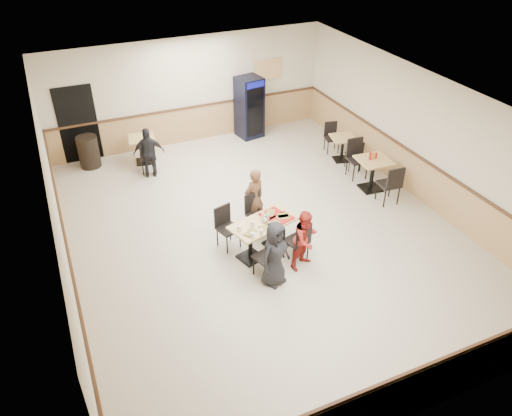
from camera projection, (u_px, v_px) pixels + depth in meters
name	position (u px, v px, depth m)	size (l,w,h in m)	color
ground	(263.00, 230.00, 10.98)	(10.00, 10.00, 0.00)	beige
room_shell	(284.00, 145.00, 13.20)	(10.00, 10.00, 10.00)	silver
main_table	(264.00, 232.00, 10.09)	(1.53, 1.05, 0.74)	black
main_chairs	(262.00, 234.00, 10.08)	(1.63, 1.90, 0.94)	black
diner_woman_left	(275.00, 254.00, 9.21)	(0.66, 0.43, 1.35)	black
diner_woman_right	(306.00, 239.00, 9.66)	(0.61, 0.48, 1.26)	maroon
diner_man_opposite	(254.00, 198.00, 10.75)	(0.51, 0.34, 1.41)	brown
lone_diner	(149.00, 153.00, 12.63)	(0.78, 0.33, 1.33)	black
tabletop_clutter	(269.00, 220.00, 9.95)	(1.23, 0.83, 0.12)	#AD0C0B
side_table_near	(373.00, 170.00, 12.15)	(0.82, 0.82, 0.82)	black
side_table_near_chair_south	(389.00, 183.00, 11.67)	(0.48, 0.48, 1.04)	black
side_table_near_chair_north	(358.00, 159.00, 12.66)	(0.48, 0.48, 1.04)	black
side_table_far	(343.00, 145.00, 13.48)	(0.76, 0.76, 0.68)	black
side_table_far_chair_south	(354.00, 154.00, 13.07)	(0.40, 0.40, 0.86)	black
side_table_far_chair_north	(332.00, 138.00, 13.91)	(0.40, 0.40, 0.86)	black
condiment_caddy	(373.00, 156.00, 11.98)	(0.23, 0.06, 0.20)	#B80D1C
back_table	(142.00, 146.00, 13.36)	(0.78, 0.78, 0.73)	black
back_table_chair_lone	(148.00, 156.00, 12.93)	(0.43, 0.43, 0.92)	black
pepsi_cooler	(249.00, 107.00, 14.54)	(0.77, 0.78, 1.79)	black
trash_bin	(89.00, 152.00, 13.20)	(0.54, 0.54, 0.86)	black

